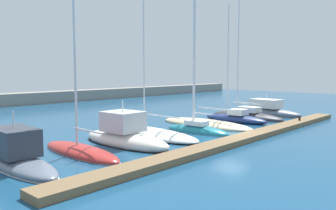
# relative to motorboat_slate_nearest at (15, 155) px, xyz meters

# --- Properties ---
(ground_plane) EXTENTS (120.00, 120.00, 0.00)m
(ground_plane) POSITION_rel_motorboat_slate_nearest_xyz_m (15.02, -4.54, -0.58)
(ground_plane) COLOR navy
(dock_pier) EXTENTS (34.23, 1.55, 0.41)m
(dock_pier) POSITION_rel_motorboat_slate_nearest_xyz_m (15.02, -5.97, -0.37)
(dock_pier) COLOR brown
(dock_pier) RESTS_ON ground_plane
(breakwater_seawall) EXTENTS (108.00, 3.18, 1.83)m
(breakwater_seawall) POSITION_rel_motorboat_slate_nearest_xyz_m (15.02, 33.54, 0.34)
(breakwater_seawall) COLOR gray
(breakwater_seawall) RESTS_ON ground_plane
(motorboat_slate_nearest) EXTENTS (2.68, 9.07, 3.28)m
(motorboat_slate_nearest) POSITION_rel_motorboat_slate_nearest_xyz_m (0.00, 0.00, 0.00)
(motorboat_slate_nearest) COLOR slate
(motorboat_slate_nearest) RESTS_ON ground_plane
(sailboat_red_second) EXTENTS (2.33, 7.84, 11.85)m
(sailboat_red_second) POSITION_rel_motorboat_slate_nearest_xyz_m (3.94, -0.39, -0.38)
(sailboat_red_second) COLOR #B72D28
(sailboat_red_second) RESTS_ON ground_plane
(motorboat_ivory_third) EXTENTS (2.87, 8.12, 3.57)m
(motorboat_ivory_third) POSITION_rel_motorboat_slate_nearest_xyz_m (7.69, -0.32, 0.02)
(motorboat_ivory_third) COLOR silver
(motorboat_ivory_third) RESTS_ON ground_plane
(sailboat_white_fourth) EXTENTS (3.64, 10.45, 17.16)m
(sailboat_white_fourth) POSITION_rel_motorboat_slate_nearest_xyz_m (11.21, 0.78, -0.37)
(sailboat_white_fourth) COLOR white
(sailboat_white_fourth) RESTS_ON ground_plane
(sailboat_teal_fifth) EXTENTS (2.30, 6.33, 13.24)m
(sailboat_teal_fifth) POSITION_rel_motorboat_slate_nearest_xyz_m (15.11, -1.10, -0.32)
(sailboat_teal_fifth) COLOR #19707F
(sailboat_teal_fifth) RESTS_ON ground_plane
(sailboat_sand_sixth) EXTENTS (3.51, 10.31, 21.49)m
(sailboat_sand_sixth) POSITION_rel_motorboat_slate_nearest_xyz_m (18.64, 0.62, -0.31)
(sailboat_sand_sixth) COLOR beige
(sailboat_sand_sixth) RESTS_ON ground_plane
(sailboat_navy_seventh) EXTENTS (2.13, 7.12, 12.23)m
(sailboat_navy_seventh) POSITION_rel_motorboat_slate_nearest_xyz_m (22.60, -0.34, -0.18)
(sailboat_navy_seventh) COLOR navy
(sailboat_navy_seventh) RESTS_ON ground_plane
(sailboat_charcoal_eighth) EXTENTS (3.04, 8.92, 19.34)m
(sailboat_charcoal_eighth) POSITION_rel_motorboat_slate_nearest_xyz_m (25.82, 0.17, -0.31)
(sailboat_charcoal_eighth) COLOR #2D2D33
(sailboat_charcoal_eighth) RESTS_ON ground_plane
(motorboat_slate_ninth) EXTENTS (2.93, 9.06, 2.78)m
(motorboat_slate_ninth) POSITION_rel_motorboat_slate_nearest_xyz_m (29.85, -0.05, -0.05)
(motorboat_slate_ninth) COLOR slate
(motorboat_slate_ninth) RESTS_ON ground_plane
(dock_bollard) EXTENTS (0.20, 0.20, 0.44)m
(dock_bollard) POSITION_rel_motorboat_slate_nearest_xyz_m (25.17, -5.97, 0.05)
(dock_bollard) COLOR black
(dock_bollard) RESTS_ON dock_pier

